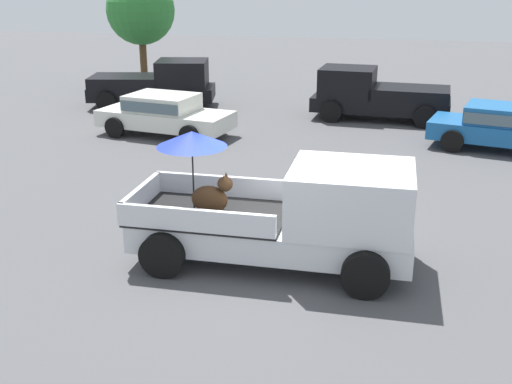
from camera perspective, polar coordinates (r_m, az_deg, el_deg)
The scene contains 7 objects.
ground_plane at distance 11.67m, azimuth 1.42°, elevation -6.30°, with size 80.00×80.00×0.00m, color #4C4C4F.
pickup_truck_main at distance 11.21m, azimuth 3.54°, elevation -1.99°, with size 5.07×2.28×2.38m.
pickup_truck_red at distance 25.02m, azimuth -8.97°, elevation 9.67°, with size 5.05×2.87×1.80m.
pickup_truck_far at distance 22.97m, azimuth 10.76°, elevation 8.68°, with size 4.92×2.46×1.80m.
parked_sedan_near at distance 20.52m, azimuth -8.35°, elevation 7.16°, with size 4.55×2.57×1.33m.
parked_sedan_far at distance 19.98m, azimuth 21.68°, elevation 5.64°, with size 4.60×2.76×1.33m.
tree_by_lot at distance 29.46m, azimuth -10.46°, elevation 15.94°, with size 3.04×3.04×4.90m.
Camera 1 is at (1.88, -10.32, 5.10)m, focal length 43.96 mm.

